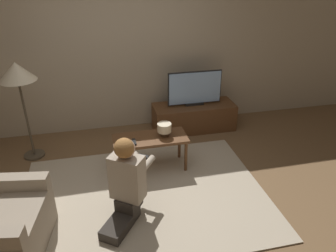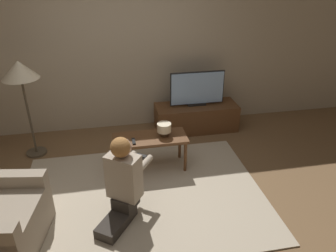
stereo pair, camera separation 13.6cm
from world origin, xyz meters
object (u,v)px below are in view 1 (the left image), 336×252
floor_lamp (17,76)px  tv (195,88)px  coffee_table (150,141)px  table_lamp (164,128)px  person_kneeling (126,181)px

floor_lamp → tv: bearing=7.0°
coffee_table → table_lamp: table_lamp is taller
floor_lamp → person_kneeling: bearing=-53.0°
person_kneeling → tv: bearing=-90.0°
floor_lamp → table_lamp: floor_lamp is taller
coffee_table → person_kneeling: size_ratio=0.99×
tv → person_kneeling: size_ratio=0.89×
tv → table_lamp: tv is taller
tv → coffee_table: (-0.89, -0.98, -0.29)m
floor_lamp → table_lamp: (1.74, -0.67, -0.60)m
tv → person_kneeling: 2.25m
coffee_table → floor_lamp: 1.86m
tv → coffee_table: size_ratio=0.90×
person_kneeling → table_lamp: person_kneeling is taller
person_kneeling → table_lamp: (0.59, 0.87, 0.09)m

